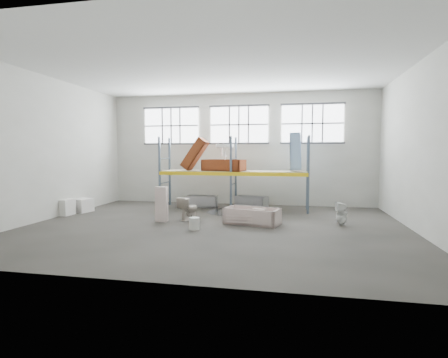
% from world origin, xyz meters
% --- Properties ---
extents(floor, '(12.00, 10.00, 0.10)m').
position_xyz_m(floor, '(0.00, 0.00, -0.05)').
color(floor, '#4B463F').
rests_on(floor, ground).
extents(ceiling, '(12.00, 10.00, 0.10)m').
position_xyz_m(ceiling, '(0.00, 0.00, 5.05)').
color(ceiling, silver).
rests_on(ceiling, ground).
extents(wall_back, '(12.00, 0.10, 5.00)m').
position_xyz_m(wall_back, '(0.00, 5.05, 2.50)').
color(wall_back, '#ACAB9F').
rests_on(wall_back, ground).
extents(wall_front, '(12.00, 0.10, 5.00)m').
position_xyz_m(wall_front, '(0.00, -5.05, 2.50)').
color(wall_front, '#B7B6AA').
rests_on(wall_front, ground).
extents(wall_left, '(0.10, 10.00, 5.00)m').
position_xyz_m(wall_left, '(-6.05, 0.00, 2.50)').
color(wall_left, '#9F9E93').
rests_on(wall_left, ground).
extents(wall_right, '(0.10, 10.00, 5.00)m').
position_xyz_m(wall_right, '(6.05, 0.00, 2.50)').
color(wall_right, '#A9A89E').
rests_on(wall_right, ground).
extents(window_left, '(2.60, 0.04, 1.60)m').
position_xyz_m(window_left, '(-3.20, 4.94, 3.60)').
color(window_left, white).
rests_on(window_left, wall_back).
extents(window_mid, '(2.60, 0.04, 1.60)m').
position_xyz_m(window_mid, '(0.00, 4.94, 3.60)').
color(window_mid, white).
rests_on(window_mid, wall_back).
extents(window_right, '(2.60, 0.04, 1.60)m').
position_xyz_m(window_right, '(3.20, 4.94, 3.60)').
color(window_right, white).
rests_on(window_right, wall_back).
extents(rack_upright_la, '(0.08, 0.08, 3.00)m').
position_xyz_m(rack_upright_la, '(-3.00, 2.90, 1.50)').
color(rack_upright_la, slate).
rests_on(rack_upright_la, floor).
extents(rack_upright_lb, '(0.08, 0.08, 3.00)m').
position_xyz_m(rack_upright_lb, '(-3.00, 4.10, 1.50)').
color(rack_upright_lb, slate).
rests_on(rack_upright_lb, floor).
extents(rack_upright_ma, '(0.08, 0.08, 3.00)m').
position_xyz_m(rack_upright_ma, '(0.00, 2.90, 1.50)').
color(rack_upright_ma, slate).
rests_on(rack_upright_ma, floor).
extents(rack_upright_mb, '(0.08, 0.08, 3.00)m').
position_xyz_m(rack_upright_mb, '(0.00, 4.10, 1.50)').
color(rack_upright_mb, slate).
rests_on(rack_upright_mb, floor).
extents(rack_upright_ra, '(0.08, 0.08, 3.00)m').
position_xyz_m(rack_upright_ra, '(3.00, 2.90, 1.50)').
color(rack_upright_ra, slate).
rests_on(rack_upright_ra, floor).
extents(rack_upright_rb, '(0.08, 0.08, 3.00)m').
position_xyz_m(rack_upright_rb, '(3.00, 4.10, 1.50)').
color(rack_upright_rb, slate).
rests_on(rack_upright_rb, floor).
extents(rack_beam_front, '(6.00, 0.10, 0.14)m').
position_xyz_m(rack_beam_front, '(0.00, 2.90, 1.50)').
color(rack_beam_front, yellow).
rests_on(rack_beam_front, floor).
extents(rack_beam_back, '(6.00, 0.10, 0.14)m').
position_xyz_m(rack_beam_back, '(0.00, 4.10, 1.50)').
color(rack_beam_back, yellow).
rests_on(rack_beam_back, floor).
extents(shelf_deck, '(5.90, 1.10, 0.03)m').
position_xyz_m(shelf_deck, '(0.00, 3.50, 1.58)').
color(shelf_deck, gray).
rests_on(shelf_deck, floor).
extents(wet_patch, '(1.80, 1.80, 0.00)m').
position_xyz_m(wet_patch, '(0.00, 2.70, 0.00)').
color(wet_patch, black).
rests_on(wet_patch, floor).
extents(bathtub_beige, '(1.93, 1.25, 0.52)m').
position_xyz_m(bathtub_beige, '(1.13, 0.60, 0.26)').
color(bathtub_beige, '#C6ACA5').
rests_on(bathtub_beige, floor).
extents(cistern_spare, '(0.49, 0.35, 0.42)m').
position_xyz_m(cistern_spare, '(1.35, 0.68, 0.28)').
color(cistern_spare, '#C5B0A4').
rests_on(cistern_spare, bathtub_beige).
extents(sink_in_tub, '(0.48, 0.48, 0.16)m').
position_xyz_m(sink_in_tub, '(0.53, 0.59, 0.16)').
color(sink_in_tub, silver).
rests_on(sink_in_tub, bathtub_beige).
extents(toilet_beige, '(0.72, 0.90, 0.80)m').
position_xyz_m(toilet_beige, '(-1.14, 0.89, 0.40)').
color(toilet_beige, beige).
rests_on(toilet_beige, floor).
extents(cistern_tall, '(0.40, 0.27, 1.19)m').
position_xyz_m(cistern_tall, '(-1.94, 0.39, 0.60)').
color(cistern_tall, beige).
rests_on(cistern_tall, floor).
extents(toilet_white, '(0.40, 0.39, 0.76)m').
position_xyz_m(toilet_white, '(3.98, 0.94, 0.38)').
color(toilet_white, white).
rests_on(toilet_white, floor).
extents(steel_tub_left, '(1.40, 0.77, 0.49)m').
position_xyz_m(steel_tub_left, '(-1.43, 3.76, 0.24)').
color(steel_tub_left, '#A9ABB0').
rests_on(steel_tub_left, floor).
extents(steel_tub_right, '(1.46, 1.02, 0.49)m').
position_xyz_m(steel_tub_right, '(0.70, 3.99, 0.24)').
color(steel_tub_right, '#B5B6BC').
rests_on(steel_tub_right, floor).
extents(rust_tub_flat, '(1.84, 1.16, 0.48)m').
position_xyz_m(rust_tub_flat, '(-0.40, 3.44, 1.82)').
color(rust_tub_flat, '#8D3814').
rests_on(rust_tub_flat, shelf_deck).
extents(rust_tub_tilted, '(1.16, 0.70, 1.39)m').
position_xyz_m(rust_tub_tilted, '(-1.64, 3.45, 2.29)').
color(rust_tub_tilted, maroon).
rests_on(rust_tub_tilted, shelf_deck).
extents(sink_on_shelf, '(0.75, 0.59, 0.64)m').
position_xyz_m(sink_on_shelf, '(-0.32, 3.28, 2.09)').
color(sink_on_shelf, white).
rests_on(sink_on_shelf, rust_tub_flat).
extents(blue_tub_upright, '(0.49, 0.70, 1.47)m').
position_xyz_m(blue_tub_upright, '(2.51, 3.54, 2.40)').
color(blue_tub_upright, '#8EB5E5').
rests_on(blue_tub_upright, shelf_deck).
extents(bucket, '(0.42, 0.42, 0.37)m').
position_xyz_m(bucket, '(-0.50, -0.63, 0.19)').
color(bucket, beige).
rests_on(bucket, floor).
extents(carton_near, '(0.72, 0.63, 0.60)m').
position_xyz_m(carton_near, '(-6.06, 0.86, 0.30)').
color(carton_near, silver).
rests_on(carton_near, floor).
extents(carton_far, '(0.78, 0.78, 0.52)m').
position_xyz_m(carton_far, '(-5.76, 1.64, 0.26)').
color(carton_far, white).
rests_on(carton_far, floor).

